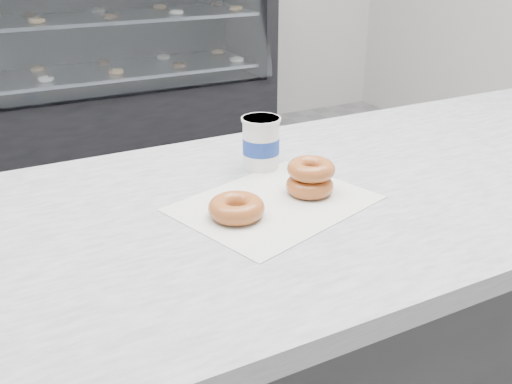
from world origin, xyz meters
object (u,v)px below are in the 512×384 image
Objects in this scene: display_case at (78,88)px; donut_single at (236,208)px; counter at (328,361)px; donut_stack at (310,177)px; coffee_cup at (261,143)px.

display_case is 24.08× the size of donut_single.
counter is 0.53m from donut_single.
donut_single is at bearing -95.11° from display_case.
donut_stack is at bearing -172.31° from counter.
donut_single is (-0.25, -2.76, 0.43)m from display_case.
display_case is at bearing 84.89° from donut_single.
display_case reaches higher than coffee_cup.
coffee_cup reaches higher than donut_stack.
donut_stack is at bearing 9.17° from donut_single.
donut_stack is 0.16m from coffee_cup.
display_case is at bearing 88.37° from donut_stack.
donut_single is at bearing -170.83° from donut_stack.
donut_stack reaches higher than donut_single.
display_case is at bearing 76.09° from coffee_cup.
display_case reaches higher than donut_single.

